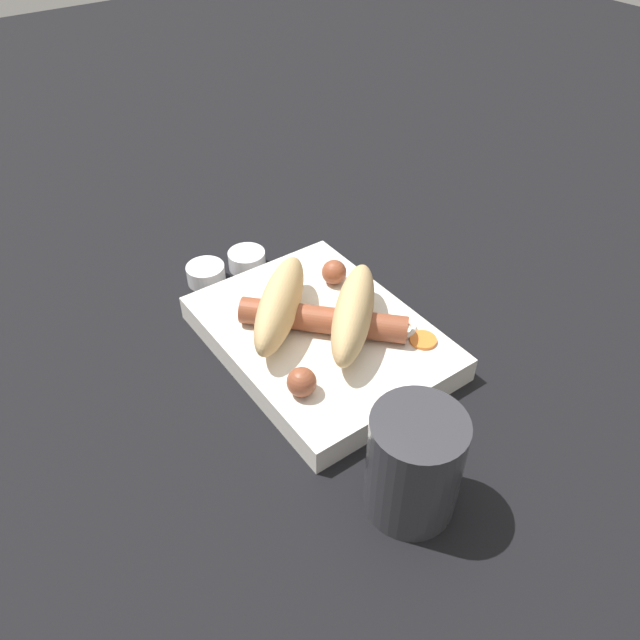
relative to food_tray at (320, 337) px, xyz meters
The scene contains 8 objects.
ground_plane 0.01m from the food_tray, ahead, with size 3.00×3.00×0.00m, color black.
food_tray is the anchor object (origin of this frame).
bread_roll 0.04m from the food_tray, 92.30° to the left, with size 0.19×0.19×0.06m.
sausage 0.03m from the food_tray, 140.00° to the left, with size 0.15×0.15×0.03m.
pickled_veggies 0.09m from the food_tray, 130.29° to the right, with size 0.07×0.05×0.01m.
condiment_cup_near 0.17m from the food_tray, ahead, with size 0.05×0.05×0.02m.
condiment_cup_far 0.18m from the food_tray, 14.04° to the left, with size 0.05×0.05×0.02m.
drink_glass 0.21m from the food_tray, 165.69° to the left, with size 0.08×0.08×0.10m.
Camera 1 is at (-0.40, 0.29, 0.46)m, focal length 35.00 mm.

